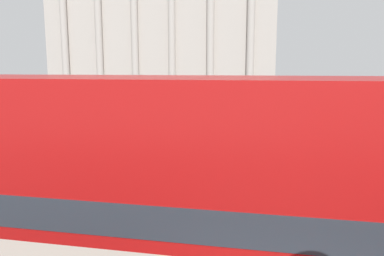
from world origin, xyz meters
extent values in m
cylinder|color=black|center=(-4.19, 4.43, 0.52)|extent=(1.03, 0.22, 1.03)
cube|color=#2D3842|center=(-0.18, 3.17, 2.40)|extent=(10.60, 2.53, 0.45)
cube|color=#B71414|center=(-0.18, 3.17, 3.40)|extent=(10.81, 2.51, 1.54)
cube|color=#BCB2A8|center=(-14.20, 49.11, 9.07)|extent=(30.09, 10.14, 18.14)
cylinder|color=#BCB2A8|center=(-26.23, 43.59, 7.71)|extent=(0.90, 0.90, 15.42)
cylinder|color=#BCB2A8|center=(-21.42, 43.59, 7.71)|extent=(0.90, 0.90, 15.42)
cylinder|color=#BCB2A8|center=(-16.60, 43.59, 7.71)|extent=(0.90, 0.90, 15.42)
cylinder|color=#BCB2A8|center=(-11.79, 43.59, 7.71)|extent=(0.90, 0.90, 15.42)
cylinder|color=#BCB2A8|center=(-6.97, 43.59, 7.71)|extent=(0.90, 0.90, 15.42)
cylinder|color=#BCB2A8|center=(-2.16, 43.59, 7.71)|extent=(0.90, 0.90, 15.42)
cylinder|color=black|center=(-3.81, 9.21, 1.84)|extent=(0.12, 0.12, 3.67)
cube|color=black|center=(-3.63, 9.21, 3.22)|extent=(0.20, 0.24, 0.70)
sphere|color=green|center=(-3.52, 9.21, 3.37)|extent=(0.14, 0.14, 0.14)
cylinder|color=black|center=(3.51, 14.93, 1.79)|extent=(0.12, 0.12, 3.58)
cube|color=black|center=(3.69, 14.93, 3.13)|extent=(0.20, 0.24, 0.70)
sphere|color=green|center=(3.80, 14.93, 3.28)|extent=(0.14, 0.14, 0.14)
cylinder|color=black|center=(-3.00, 20.34, 1.66)|extent=(0.12, 0.12, 3.32)
cube|color=black|center=(-2.82, 20.34, 2.87)|extent=(0.20, 0.24, 0.70)
sphere|color=red|center=(-2.71, 20.34, 3.02)|extent=(0.14, 0.14, 0.14)
cylinder|color=black|center=(4.94, 16.43, 0.30)|extent=(0.60, 0.18, 0.60)
cylinder|color=#282B33|center=(3.98, 17.28, 0.44)|extent=(0.14, 0.14, 0.88)
cylinder|color=#282B33|center=(4.16, 17.28, 0.44)|extent=(0.14, 0.14, 0.88)
cylinder|color=yellow|center=(4.07, 17.28, 1.23)|extent=(0.32, 0.32, 0.70)
sphere|color=tan|center=(4.07, 17.28, 1.70)|extent=(0.24, 0.24, 0.24)
cylinder|color=#282B33|center=(1.31, 24.30, 0.43)|extent=(0.14, 0.14, 0.85)
cylinder|color=#282B33|center=(1.49, 24.30, 0.43)|extent=(0.14, 0.14, 0.85)
cylinder|color=black|center=(1.40, 24.30, 1.19)|extent=(0.32, 0.32, 0.68)
sphere|color=tan|center=(1.40, 24.30, 1.65)|extent=(0.23, 0.23, 0.23)
camera|label=1|loc=(-0.17, -2.28, 4.31)|focal=35.00mm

